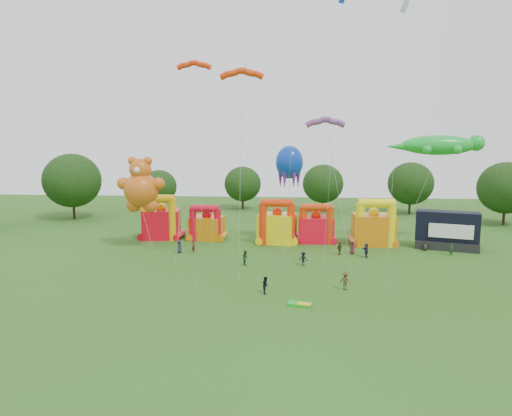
# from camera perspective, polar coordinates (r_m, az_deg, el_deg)

# --- Properties ---
(ground) EXTENTS (160.00, 160.00, 0.00)m
(ground) POSITION_cam_1_polar(r_m,az_deg,el_deg) (39.01, 1.70, -13.26)
(ground) COLOR #2F5818
(ground) RESTS_ON ground
(tree_ring) EXTENTS (126.07, 128.20, 12.07)m
(tree_ring) POSITION_cam_1_polar(r_m,az_deg,el_deg) (37.83, -0.05, -4.02)
(tree_ring) COLOR #352314
(tree_ring) RESTS_ON ground
(bouncy_castle_0) EXTENTS (5.82, 4.92, 6.72)m
(bouncy_castle_0) POSITION_cam_1_polar(r_m,az_deg,el_deg) (68.76, -11.78, -1.67)
(bouncy_castle_0) COLOR red
(bouncy_castle_0) RESTS_ON ground
(bouncy_castle_1) EXTENTS (5.23, 4.52, 5.29)m
(bouncy_castle_1) POSITION_cam_1_polar(r_m,az_deg,el_deg) (67.15, -6.19, -2.23)
(bouncy_castle_1) COLOR orange
(bouncy_castle_1) RESTS_ON ground
(bouncy_castle_2) EXTENTS (5.63, 4.87, 6.46)m
(bouncy_castle_2) POSITION_cam_1_polar(r_m,az_deg,el_deg) (64.44, 2.64, -2.25)
(bouncy_castle_2) COLOR yellow
(bouncy_castle_2) RESTS_ON ground
(bouncy_castle_3) EXTENTS (5.00, 4.09, 5.75)m
(bouncy_castle_3) POSITION_cam_1_polar(r_m,az_deg,el_deg) (65.53, 7.49, -2.37)
(bouncy_castle_3) COLOR red
(bouncy_castle_3) RESTS_ON ground
(bouncy_castle_4) EXTENTS (5.74, 4.75, 6.66)m
(bouncy_castle_4) POSITION_cam_1_polar(r_m,az_deg,el_deg) (65.30, 14.50, -2.32)
(bouncy_castle_4) COLOR orange
(bouncy_castle_4) RESTS_ON ground
(stage_trailer) EXTENTS (8.43, 5.15, 5.11)m
(stage_trailer) POSITION_cam_1_polar(r_m,az_deg,el_deg) (66.12, 22.76, -2.64)
(stage_trailer) COLOR black
(stage_trailer) RESTS_ON ground
(teddy_bear_kite) EXTENTS (6.40, 4.83, 12.45)m
(teddy_bear_kite) POSITION_cam_1_polar(r_m,az_deg,el_deg) (61.78, -14.02, 1.51)
(teddy_bear_kite) COLOR #D15C17
(teddy_bear_kite) RESTS_ON ground
(gecko_kite) EXTENTS (13.37, 7.14, 15.28)m
(gecko_kite) POSITION_cam_1_polar(r_m,az_deg,el_deg) (66.05, 20.08, 2.37)
(gecko_kite) COLOR green
(gecko_kite) RESTS_ON ground
(octopus_kite) EXTENTS (3.84, 4.47, 13.80)m
(octopus_kite) POSITION_cam_1_polar(r_m,az_deg,el_deg) (63.98, 4.29, 3.82)
(octopus_kite) COLOR #0B35AE
(octopus_kite) RESTS_ON ground
(parafoil_kites) EXTENTS (21.58, 13.41, 25.27)m
(parafoil_kites) POSITION_cam_1_polar(r_m,az_deg,el_deg) (53.58, 0.37, 4.37)
(parafoil_kites) COLOR red
(parafoil_kites) RESTS_ON ground
(diamond_kites) EXTENTS (21.07, 15.89, 40.17)m
(diamond_kites) POSITION_cam_1_polar(r_m,az_deg,el_deg) (50.89, 3.52, 11.10)
(diamond_kites) COLOR #E93A0B
(diamond_kites) RESTS_ON ground
(folded_kite_bundle) EXTENTS (2.18, 1.45, 0.31)m
(folded_kite_bundle) POSITION_cam_1_polar(r_m,az_deg,el_deg) (41.19, 5.53, -11.89)
(folded_kite_bundle) COLOR green
(folded_kite_bundle) RESTS_ON ground
(spectator_0) EXTENTS (0.96, 0.80, 1.68)m
(spectator_0) POSITION_cam_1_polar(r_m,az_deg,el_deg) (59.91, -9.58, -4.77)
(spectator_0) COLOR #23293B
(spectator_0) RESTS_ON ground
(spectator_1) EXTENTS (0.50, 0.66, 1.65)m
(spectator_1) POSITION_cam_1_polar(r_m,az_deg,el_deg) (59.98, -7.81, -4.73)
(spectator_1) COLOR #5A191C
(spectator_1) RESTS_ON ground
(spectator_2) EXTENTS (0.94, 1.04, 1.75)m
(spectator_2) POSITION_cam_1_polar(r_m,az_deg,el_deg) (53.49, -1.33, -6.23)
(spectator_2) COLOR #1C4728
(spectator_2) RESTS_ON ground
(spectator_3) EXTENTS (1.14, 0.78, 1.63)m
(spectator_3) POSITION_cam_1_polar(r_m,az_deg,el_deg) (53.55, 5.93, -6.32)
(spectator_3) COLOR black
(spectator_3) RESTS_ON ground
(spectator_4) EXTENTS (0.95, 0.97, 1.64)m
(spectator_4) POSITION_cam_1_polar(r_m,az_deg,el_deg) (59.14, 10.41, -4.99)
(spectator_4) COLOR #3B3017
(spectator_4) RESTS_ON ground
(spectator_5) EXTENTS (0.79, 1.74, 1.81)m
(spectator_5) POSITION_cam_1_polar(r_m,az_deg,el_deg) (58.38, 13.61, -5.18)
(spectator_5) COLOR #2A2843
(spectator_5) RESTS_ON ground
(spectator_6) EXTENTS (0.89, 0.65, 1.68)m
(spectator_6) POSITION_cam_1_polar(r_m,az_deg,el_deg) (59.76, 11.96, -4.87)
(spectator_6) COLOR #591926
(spectator_6) RESTS_ON ground
(spectator_7) EXTENTS (0.68, 0.68, 1.59)m
(spectator_7) POSITION_cam_1_polar(r_m,az_deg,el_deg) (62.79, 23.25, -4.78)
(spectator_7) COLOR #183D1D
(spectator_7) RESTS_ON ground
(spectator_8) EXTENTS (0.70, 0.86, 1.66)m
(spectator_8) POSITION_cam_1_polar(r_m,az_deg,el_deg) (43.88, 1.23, -9.61)
(spectator_8) COLOR black
(spectator_8) RESTS_ON ground
(spectator_9) EXTENTS (1.34, 1.22, 1.80)m
(spectator_9) POSITION_cam_1_polar(r_m,az_deg,el_deg) (45.76, 11.11, -8.90)
(spectator_9) COLOR #453B1B
(spectator_9) RESTS_ON ground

